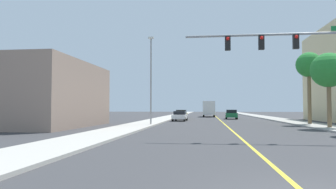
{
  "coord_description": "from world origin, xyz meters",
  "views": [
    {
      "loc": [
        -2.13,
        -6.68,
        1.86
      ],
      "look_at": [
        -5.77,
        23.1,
        3.16
      ],
      "focal_mm": 33.0,
      "sensor_mm": 36.0,
      "label": 1
    }
  ],
  "objects_px": {
    "palm_far": "(309,66)",
    "car_white": "(180,116)",
    "traffic_signal_mast": "(313,53)",
    "delivery_truck": "(209,109)",
    "car_yellow": "(181,114)",
    "street_lamp": "(151,76)",
    "palm_mid": "(328,71)",
    "car_green": "(231,114)"
  },
  "relations": [
    {
      "from": "palm_far",
      "to": "car_white",
      "type": "height_order",
      "value": "palm_far"
    },
    {
      "from": "traffic_signal_mast",
      "to": "car_white",
      "type": "xyz_separation_m",
      "value": [
        -9.69,
        25.08,
        -4.26
      ]
    },
    {
      "from": "car_white",
      "to": "delivery_truck",
      "type": "xyz_separation_m",
      "value": [
        4.25,
        20.34,
        0.95
      ]
    },
    {
      "from": "car_white",
      "to": "car_yellow",
      "type": "height_order",
      "value": "car_yellow"
    },
    {
      "from": "palm_far",
      "to": "car_yellow",
      "type": "bearing_deg",
      "value": 134.07
    },
    {
      "from": "street_lamp",
      "to": "palm_far",
      "type": "distance_m",
      "value": 17.12
    },
    {
      "from": "palm_mid",
      "to": "car_white",
      "type": "height_order",
      "value": "palm_mid"
    },
    {
      "from": "street_lamp",
      "to": "delivery_truck",
      "type": "distance_m",
      "value": 32.79
    },
    {
      "from": "car_white",
      "to": "car_yellow",
      "type": "distance_m",
      "value": 7.02
    },
    {
      "from": "street_lamp",
      "to": "palm_far",
      "type": "xyz_separation_m",
      "value": [
        16.8,
        3.08,
        1.21
      ]
    },
    {
      "from": "car_white",
      "to": "traffic_signal_mast",
      "type": "bearing_deg",
      "value": 113.36
    },
    {
      "from": "traffic_signal_mast",
      "to": "car_white",
      "type": "height_order",
      "value": "traffic_signal_mast"
    },
    {
      "from": "car_green",
      "to": "traffic_signal_mast",
      "type": "bearing_deg",
      "value": -84.17
    },
    {
      "from": "palm_mid",
      "to": "car_yellow",
      "type": "relative_size",
      "value": 1.69
    },
    {
      "from": "car_white",
      "to": "street_lamp",
      "type": "bearing_deg",
      "value": 82.12
    },
    {
      "from": "car_yellow",
      "to": "car_green",
      "type": "bearing_deg",
      "value": -168.68
    },
    {
      "from": "street_lamp",
      "to": "palm_mid",
      "type": "bearing_deg",
      "value": -10.34
    },
    {
      "from": "street_lamp",
      "to": "palm_mid",
      "type": "distance_m",
      "value": 16.78
    },
    {
      "from": "palm_far",
      "to": "car_white",
      "type": "distance_m",
      "value": 17.95
    },
    {
      "from": "street_lamp",
      "to": "car_yellow",
      "type": "xyz_separation_m",
      "value": [
        1.71,
        18.66,
        -4.41
      ]
    },
    {
      "from": "car_white",
      "to": "car_green",
      "type": "distance_m",
      "value": 11.56
    },
    {
      "from": "car_green",
      "to": "palm_far",
      "type": "bearing_deg",
      "value": -65.36
    },
    {
      "from": "palm_mid",
      "to": "car_white",
      "type": "relative_size",
      "value": 1.52
    },
    {
      "from": "car_yellow",
      "to": "car_white",
      "type": "bearing_deg",
      "value": 93.91
    },
    {
      "from": "traffic_signal_mast",
      "to": "delivery_truck",
      "type": "xyz_separation_m",
      "value": [
        -5.44,
        45.42,
        -3.31
      ]
    },
    {
      "from": "street_lamp",
      "to": "car_yellow",
      "type": "bearing_deg",
      "value": 84.75
    },
    {
      "from": "palm_mid",
      "to": "car_white",
      "type": "xyz_separation_m",
      "value": [
        -14.43,
        14.66,
        -4.42
      ]
    },
    {
      "from": "palm_far",
      "to": "car_green",
      "type": "bearing_deg",
      "value": 112.0
    },
    {
      "from": "car_green",
      "to": "delivery_truck",
      "type": "relative_size",
      "value": 0.64
    },
    {
      "from": "car_green",
      "to": "delivery_truck",
      "type": "xyz_separation_m",
      "value": [
        -3.57,
        11.83,
        0.88
      ]
    },
    {
      "from": "palm_mid",
      "to": "car_green",
      "type": "height_order",
      "value": "palm_mid"
    },
    {
      "from": "delivery_truck",
      "to": "car_white",
      "type": "bearing_deg",
      "value": -101.54
    },
    {
      "from": "car_yellow",
      "to": "palm_far",
      "type": "bearing_deg",
      "value": 134.99
    },
    {
      "from": "palm_far",
      "to": "delivery_truck",
      "type": "height_order",
      "value": "palm_far"
    },
    {
      "from": "traffic_signal_mast",
      "to": "palm_mid",
      "type": "distance_m",
      "value": 11.45
    },
    {
      "from": "palm_far",
      "to": "street_lamp",
      "type": "bearing_deg",
      "value": -169.62
    },
    {
      "from": "street_lamp",
      "to": "traffic_signal_mast",
      "type": "bearing_deg",
      "value": -48.78
    },
    {
      "from": "car_yellow",
      "to": "palm_mid",
      "type": "bearing_deg",
      "value": 125.24
    },
    {
      "from": "car_white",
      "to": "car_yellow",
      "type": "bearing_deg",
      "value": -84.78
    },
    {
      "from": "car_yellow",
      "to": "delivery_truck",
      "type": "xyz_separation_m",
      "value": [
        4.61,
        13.33,
        0.91
      ]
    },
    {
      "from": "traffic_signal_mast",
      "to": "car_green",
      "type": "bearing_deg",
      "value": 93.19
    },
    {
      "from": "palm_far",
      "to": "car_yellow",
      "type": "height_order",
      "value": "palm_far"
    }
  ]
}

